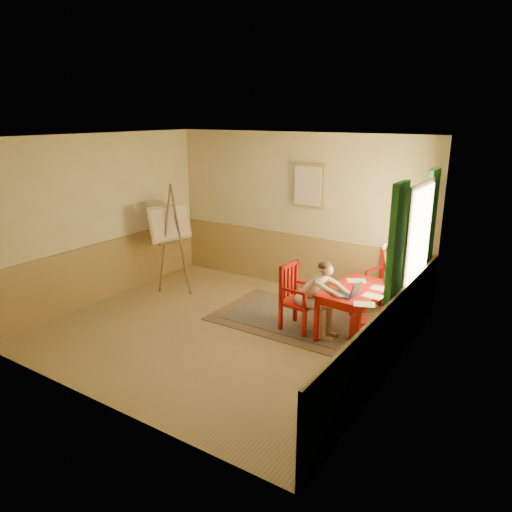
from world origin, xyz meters
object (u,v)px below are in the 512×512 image
Objects in this scene: chair_left at (297,297)px; chair_back at (386,282)px; laptop at (347,293)px; easel at (171,227)px; table at (356,294)px; figure at (316,294)px.

chair_back reaches higher than chair_left.
easel is (-3.55, 0.41, 0.38)m from laptop.
table is 1.25× the size of chair_left.
laptop is at bearing -6.54° from easel.
chair_left is 2.55× the size of laptop.
figure reaches higher than chair_left.
table is at bearing 19.09° from chair_left.
table is 3.58m from easel.
figure is (-0.48, -0.30, 0.00)m from table.
table is 1.22× the size of chair_back.
chair_back is 2.61× the size of laptop.
figure is at bearing -4.91° from chair_left.
figure is at bearing 174.60° from laptop.
laptop is (-0.09, -1.41, 0.25)m from chair_back.
figure is at bearing -147.57° from table.
easel reaches higher than chair_back.
figure reaches higher than chair_back.
chair_left is 0.88× the size of figure.
chair_left reaches higher than table.
chair_back is 0.90× the size of figure.
laptop is at bearing -5.20° from chair_left.
table is 1.07m from chair_back.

